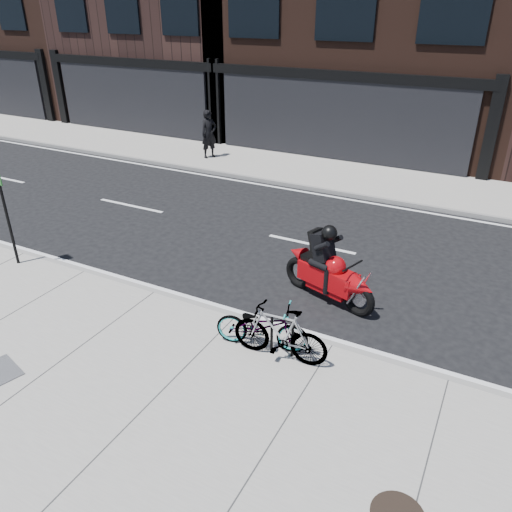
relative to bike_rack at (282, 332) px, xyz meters
The scene contains 9 objects.
ground 2.95m from the bike_rack, 116.15° to the left, with size 120.00×120.00×0.00m, color black.
sidewalk_near 2.76m from the bike_rack, 118.01° to the right, with size 60.00×6.00×0.13m, color gray.
sidewalk_far 10.44m from the bike_rack, 97.03° to the left, with size 60.00×3.50×0.13m, color gray.
bike_rack is the anchor object (origin of this frame).
bicycle_front 0.39m from the bike_rack, behind, with size 0.58×1.67×0.88m, color gray.
bicycle_rear 0.16m from the bike_rack, 81.24° to the right, with size 0.48×1.70×1.02m, color gray.
motorcycle 2.20m from the bike_rack, 86.73° to the left, with size 2.22×1.08×1.71m.
pedestrian 12.65m from the bike_rack, 127.89° to the left, with size 0.67×0.44×1.84m, color black.
sign_post 7.04m from the bike_rack, behind, with size 0.32×0.12×2.44m.
Camera 1 is at (4.13, -9.07, 5.63)m, focal length 35.00 mm.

